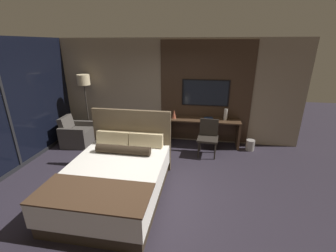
{
  "coord_description": "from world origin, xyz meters",
  "views": [
    {
      "loc": [
        1.04,
        -3.47,
        2.65
      ],
      "look_at": [
        0.3,
        1.04,
        0.97
      ],
      "focal_mm": 24.0,
      "sensor_mm": 36.0,
      "label": 1
    }
  ],
  "objects_px": {
    "floor_lamp": "(84,85)",
    "book": "(208,118)",
    "tv": "(205,93)",
    "waste_bin": "(250,145)",
    "desk_chair": "(208,134)",
    "vase_short": "(174,114)",
    "armchair_by_window": "(77,135)",
    "desk": "(203,127)",
    "bed": "(116,178)",
    "vase_tall": "(226,114)"
  },
  "relations": [
    {
      "from": "vase_short",
      "to": "desk",
      "type": "bearing_deg",
      "value": 4.3
    },
    {
      "from": "tv",
      "to": "waste_bin",
      "type": "distance_m",
      "value": 1.82
    },
    {
      "from": "desk",
      "to": "desk_chair",
      "type": "distance_m",
      "value": 0.56
    },
    {
      "from": "desk",
      "to": "desk_chair",
      "type": "xyz_separation_m",
      "value": [
        0.13,
        -0.54,
        0.02
      ]
    },
    {
      "from": "armchair_by_window",
      "to": "vase_tall",
      "type": "distance_m",
      "value": 4.09
    },
    {
      "from": "waste_bin",
      "to": "vase_short",
      "type": "bearing_deg",
      "value": 177.05
    },
    {
      "from": "bed",
      "to": "desk_chair",
      "type": "distance_m",
      "value": 2.58
    },
    {
      "from": "book",
      "to": "waste_bin",
      "type": "height_order",
      "value": "book"
    },
    {
      "from": "bed",
      "to": "vase_short",
      "type": "distance_m",
      "value": 2.61
    },
    {
      "from": "floor_lamp",
      "to": "tv",
      "type": "bearing_deg",
      "value": 4.49
    },
    {
      "from": "desk",
      "to": "armchair_by_window",
      "type": "distance_m",
      "value": 3.5
    },
    {
      "from": "desk",
      "to": "vase_short",
      "type": "relative_size",
      "value": 8.41
    },
    {
      "from": "bed",
      "to": "tv",
      "type": "relative_size",
      "value": 1.82
    },
    {
      "from": "vase_tall",
      "to": "book",
      "type": "xyz_separation_m",
      "value": [
        -0.44,
        0.02,
        -0.14
      ]
    },
    {
      "from": "tv",
      "to": "book",
      "type": "relative_size",
      "value": 5.06
    },
    {
      "from": "bed",
      "to": "book",
      "type": "relative_size",
      "value": 9.21
    },
    {
      "from": "desk",
      "to": "vase_short",
      "type": "bearing_deg",
      "value": -175.7
    },
    {
      "from": "floor_lamp",
      "to": "bed",
      "type": "bearing_deg",
      "value": -53.88
    },
    {
      "from": "desk_chair",
      "to": "vase_tall",
      "type": "height_order",
      "value": "vase_tall"
    },
    {
      "from": "vase_tall",
      "to": "desk",
      "type": "bearing_deg",
      "value": -178.59
    },
    {
      "from": "vase_short",
      "to": "waste_bin",
      "type": "xyz_separation_m",
      "value": [
        2.05,
        -0.11,
        -0.72
      ]
    },
    {
      "from": "bed",
      "to": "tv",
      "type": "distance_m",
      "value": 3.28
    },
    {
      "from": "bed",
      "to": "desk_chair",
      "type": "bearing_deg",
      "value": 49.92
    },
    {
      "from": "bed",
      "to": "vase_tall",
      "type": "distance_m",
      "value": 3.33
    },
    {
      "from": "book",
      "to": "tv",
      "type": "bearing_deg",
      "value": 129.79
    },
    {
      "from": "desk",
      "to": "vase_short",
      "type": "xyz_separation_m",
      "value": [
        -0.8,
        -0.06,
        0.35
      ]
    },
    {
      "from": "bed",
      "to": "vase_short",
      "type": "xyz_separation_m",
      "value": [
        0.73,
        2.46,
        0.5
      ]
    },
    {
      "from": "desk_chair",
      "to": "armchair_by_window",
      "type": "bearing_deg",
      "value": -175.0
    },
    {
      "from": "waste_bin",
      "to": "floor_lamp",
      "type": "bearing_deg",
      "value": 178.89
    },
    {
      "from": "desk",
      "to": "vase_tall",
      "type": "relative_size",
      "value": 6.33
    },
    {
      "from": "floor_lamp",
      "to": "vase_short",
      "type": "height_order",
      "value": "floor_lamp"
    },
    {
      "from": "desk_chair",
      "to": "book",
      "type": "height_order",
      "value": "desk_chair"
    },
    {
      "from": "floor_lamp",
      "to": "book",
      "type": "distance_m",
      "value": 3.53
    },
    {
      "from": "book",
      "to": "floor_lamp",
      "type": "bearing_deg",
      "value": -178.1
    },
    {
      "from": "armchair_by_window",
      "to": "floor_lamp",
      "type": "bearing_deg",
      "value": -18.92
    },
    {
      "from": "tv",
      "to": "desk_chair",
      "type": "xyz_separation_m",
      "value": [
        0.13,
        -0.73,
        -0.89
      ]
    },
    {
      "from": "tv",
      "to": "waste_bin",
      "type": "height_order",
      "value": "tv"
    },
    {
      "from": "bed",
      "to": "vase_tall",
      "type": "xyz_separation_m",
      "value": [
        2.09,
        2.53,
        0.54
      ]
    },
    {
      "from": "bed",
      "to": "waste_bin",
      "type": "distance_m",
      "value": 3.64
    },
    {
      "from": "desk_chair",
      "to": "armchair_by_window",
      "type": "relative_size",
      "value": 1.09
    },
    {
      "from": "armchair_by_window",
      "to": "vase_tall",
      "type": "height_order",
      "value": "vase_tall"
    },
    {
      "from": "desk_chair",
      "to": "book",
      "type": "relative_size",
      "value": 3.62
    },
    {
      "from": "armchair_by_window",
      "to": "bed",
      "type": "bearing_deg",
      "value": -139.9
    },
    {
      "from": "desk_chair",
      "to": "vase_short",
      "type": "relative_size",
      "value": 3.89
    },
    {
      "from": "floor_lamp",
      "to": "book",
      "type": "bearing_deg",
      "value": 1.9
    },
    {
      "from": "vase_tall",
      "to": "waste_bin",
      "type": "distance_m",
      "value": 1.04
    },
    {
      "from": "bed",
      "to": "desk_chair",
      "type": "height_order",
      "value": "bed"
    },
    {
      "from": "floor_lamp",
      "to": "vase_tall",
      "type": "xyz_separation_m",
      "value": [
        3.87,
        0.09,
        -0.67
      ]
    },
    {
      "from": "bed",
      "to": "tv",
      "type": "xyz_separation_m",
      "value": [
        1.53,
        2.7,
        1.06
      ]
    },
    {
      "from": "floor_lamp",
      "to": "vase_tall",
      "type": "height_order",
      "value": "floor_lamp"
    }
  ]
}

